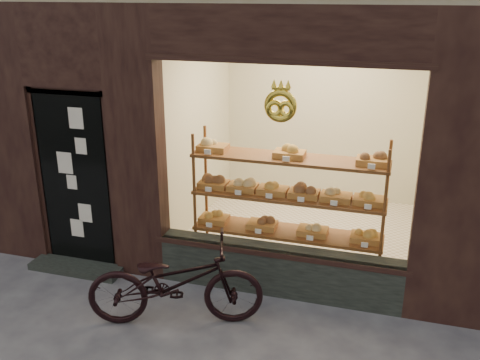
% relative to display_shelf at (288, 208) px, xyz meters
% --- Properties ---
extents(display_shelf, '(2.20, 0.45, 1.70)m').
position_rel_display_shelf_xyz_m(display_shelf, '(0.00, 0.00, 0.00)').
color(display_shelf, '#583A12').
rests_on(display_shelf, ground).
extents(bicycle, '(1.86, 1.14, 0.93)m').
position_rel_display_shelf_xyz_m(bicycle, '(-0.86, -1.28, -0.39)').
color(bicycle, black).
rests_on(bicycle, ground).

